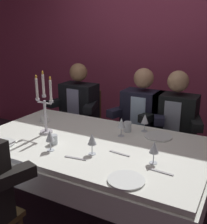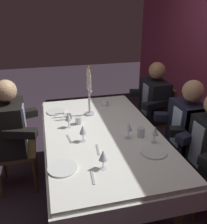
{
  "view_description": "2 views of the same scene",
  "coord_description": "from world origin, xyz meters",
  "px_view_note": "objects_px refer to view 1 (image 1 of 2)",
  "views": [
    {
      "loc": [
        1.1,
        -1.82,
        1.65
      ],
      "look_at": [
        0.08,
        0.08,
        0.98
      ],
      "focal_mm": 44.42,
      "sensor_mm": 36.0,
      "label": 1
    },
    {
      "loc": [
        2.13,
        -0.51,
        1.92
      ],
      "look_at": [
        0.04,
        0.01,
        0.97
      ],
      "focal_mm": 40.13,
      "sensor_mm": 36.0,
      "label": 2
    }
  ],
  "objects_px": {
    "dinner_plate_2": "(126,180)",
    "wine_glass_3": "(154,148)",
    "candelabra": "(45,109)",
    "seated_diner_0": "(80,105)",
    "coffee_cup_0": "(44,119)",
    "seated_diner_3": "(175,120)",
    "wine_glass_0": "(145,119)",
    "water_tumbler_0": "(54,139)",
    "wine_glass_1": "(92,140)",
    "dinner_plate_1": "(2,144)",
    "wine_glass_4": "(50,136)",
    "seated_diner_2": "(142,115)",
    "dining_table": "(91,154)",
    "dinner_plate_0": "(158,136)",
    "water_tumbler_1": "(127,127)",
    "wine_glass_2": "(121,123)"
  },
  "relations": [
    {
      "from": "candelabra",
      "to": "dinner_plate_2",
      "type": "xyz_separation_m",
      "value": [
        0.95,
        -0.4,
        -0.22
      ]
    },
    {
      "from": "wine_glass_4",
      "to": "seated_diner_0",
      "type": "bearing_deg",
      "value": 113.27
    },
    {
      "from": "dinner_plate_1",
      "to": "wine_glass_0",
      "type": "relative_size",
      "value": 1.32
    },
    {
      "from": "seated_diner_2",
      "to": "wine_glass_0",
      "type": "bearing_deg",
      "value": -67.35
    },
    {
      "from": "seated_diner_0",
      "to": "seated_diner_3",
      "type": "distance_m",
      "value": 1.16
    },
    {
      "from": "dinner_plate_0",
      "to": "water_tumbler_1",
      "type": "relative_size",
      "value": 2.57
    },
    {
      "from": "dinner_plate_0",
      "to": "water_tumbler_1",
      "type": "distance_m",
      "value": 0.29
    },
    {
      "from": "dinner_plate_2",
      "to": "wine_glass_1",
      "type": "xyz_separation_m",
      "value": [
        -0.38,
        0.23,
        0.11
      ]
    },
    {
      "from": "seated_diner_2",
      "to": "dining_table",
      "type": "bearing_deg",
      "value": -97.73
    },
    {
      "from": "dinner_plate_0",
      "to": "coffee_cup_0",
      "type": "bearing_deg",
      "value": -173.12
    },
    {
      "from": "wine_glass_3",
      "to": "dinner_plate_2",
      "type": "bearing_deg",
      "value": -102.99
    },
    {
      "from": "dinner_plate_1",
      "to": "wine_glass_4",
      "type": "distance_m",
      "value": 0.44
    },
    {
      "from": "dining_table",
      "to": "wine_glass_3",
      "type": "bearing_deg",
      "value": -12.77
    },
    {
      "from": "dinner_plate_2",
      "to": "dining_table",
      "type": "bearing_deg",
      "value": 139.6
    },
    {
      "from": "dinner_plate_2",
      "to": "seated_diner_0",
      "type": "distance_m",
      "value": 1.79
    },
    {
      "from": "seated_diner_0",
      "to": "water_tumbler_1",
      "type": "bearing_deg",
      "value": -32.13
    },
    {
      "from": "candelabra",
      "to": "dinner_plate_1",
      "type": "distance_m",
      "value": 0.46
    },
    {
      "from": "wine_glass_1",
      "to": "wine_glass_3",
      "type": "xyz_separation_m",
      "value": [
        0.45,
        0.08,
        0.0
      ]
    },
    {
      "from": "candelabra",
      "to": "wine_glass_0",
      "type": "xyz_separation_m",
      "value": [
        0.76,
        0.45,
        -0.11
      ]
    },
    {
      "from": "coffee_cup_0",
      "to": "seated_diner_3",
      "type": "xyz_separation_m",
      "value": [
        1.14,
        0.68,
        -0.03
      ]
    },
    {
      "from": "wine_glass_2",
      "to": "wine_glass_3",
      "type": "relative_size",
      "value": 1.0
    },
    {
      "from": "water_tumbler_1",
      "to": "seated_diner_2",
      "type": "bearing_deg",
      "value": 96.51
    },
    {
      "from": "dining_table",
      "to": "seated_diner_0",
      "type": "xyz_separation_m",
      "value": [
        -0.69,
        0.89,
        0.11
      ]
    },
    {
      "from": "wine_glass_3",
      "to": "water_tumbler_0",
      "type": "height_order",
      "value": "wine_glass_3"
    },
    {
      "from": "wine_glass_4",
      "to": "water_tumbler_0",
      "type": "height_order",
      "value": "wine_glass_4"
    },
    {
      "from": "candelabra",
      "to": "seated_diner_0",
      "type": "height_order",
      "value": "candelabra"
    },
    {
      "from": "dinner_plate_0",
      "to": "water_tumbler_0",
      "type": "distance_m",
      "value": 0.89
    },
    {
      "from": "water_tumbler_0",
      "to": "coffee_cup_0",
      "type": "relative_size",
      "value": 0.58
    },
    {
      "from": "wine_glass_2",
      "to": "seated_diner_2",
      "type": "relative_size",
      "value": 0.13
    },
    {
      "from": "dinner_plate_0",
      "to": "wine_glass_1",
      "type": "height_order",
      "value": "wine_glass_1"
    },
    {
      "from": "dinner_plate_1",
      "to": "coffee_cup_0",
      "type": "bearing_deg",
      "value": 96.67
    },
    {
      "from": "wine_glass_1",
      "to": "water_tumbler_0",
      "type": "height_order",
      "value": "wine_glass_1"
    },
    {
      "from": "wine_glass_3",
      "to": "wine_glass_1",
      "type": "bearing_deg",
      "value": -170.04
    },
    {
      "from": "coffee_cup_0",
      "to": "seated_diner_3",
      "type": "bearing_deg",
      "value": 30.85
    },
    {
      "from": "dinner_plate_1",
      "to": "water_tumbler_1",
      "type": "xyz_separation_m",
      "value": [
        0.78,
        0.75,
        0.04
      ]
    },
    {
      "from": "wine_glass_3",
      "to": "dinner_plate_0",
      "type": "bearing_deg",
      "value": 103.45
    },
    {
      "from": "seated_diner_3",
      "to": "wine_glass_3",
      "type": "bearing_deg",
      "value": -83.94
    },
    {
      "from": "dinner_plate_1",
      "to": "water_tumbler_0",
      "type": "relative_size",
      "value": 2.82
    },
    {
      "from": "wine_glass_0",
      "to": "seated_diner_0",
      "type": "bearing_deg",
      "value": 154.87
    },
    {
      "from": "wine_glass_0",
      "to": "wine_glass_3",
      "type": "distance_m",
      "value": 0.61
    },
    {
      "from": "dinner_plate_2",
      "to": "wine_glass_3",
      "type": "height_order",
      "value": "wine_glass_3"
    },
    {
      "from": "dinner_plate_0",
      "to": "wine_glass_3",
      "type": "distance_m",
      "value": 0.5
    },
    {
      "from": "wine_glass_0",
      "to": "seated_diner_2",
      "type": "xyz_separation_m",
      "value": [
        -0.2,
        0.47,
        -0.12
      ]
    },
    {
      "from": "dinner_plate_2",
      "to": "seated_diner_2",
      "type": "xyz_separation_m",
      "value": [
        -0.39,
        1.32,
        -0.01
      ]
    },
    {
      "from": "candelabra",
      "to": "dinner_plate_1",
      "type": "height_order",
      "value": "candelabra"
    },
    {
      "from": "dinner_plate_1",
      "to": "seated_diner_2",
      "type": "height_order",
      "value": "seated_diner_2"
    },
    {
      "from": "wine_glass_0",
      "to": "water_tumbler_0",
      "type": "relative_size",
      "value": 2.14
    },
    {
      "from": "seated_diner_3",
      "to": "wine_glass_0",
      "type": "bearing_deg",
      "value": -108.73
    },
    {
      "from": "wine_glass_0",
      "to": "dinner_plate_1",
      "type": "bearing_deg",
      "value": -137.91
    },
    {
      "from": "wine_glass_1",
      "to": "wine_glass_4",
      "type": "height_order",
      "value": "same"
    }
  ]
}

